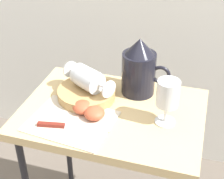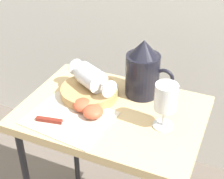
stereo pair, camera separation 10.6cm
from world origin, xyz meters
name	(u,v)px [view 1 (the left image)]	position (x,y,z in m)	size (l,w,h in m)	color
table	(112,126)	(0.00, 0.00, 0.60)	(0.60, 0.43, 0.67)	tan
linen_napkin	(71,121)	(-0.10, -0.10, 0.67)	(0.25, 0.21, 0.00)	beige
basket_tray	(86,94)	(-0.10, 0.04, 0.69)	(0.20, 0.20, 0.04)	tan
pitcher	(139,72)	(0.06, 0.13, 0.75)	(0.17, 0.12, 0.21)	black
wine_glass_upright	(168,96)	(0.18, -0.01, 0.77)	(0.07, 0.07, 0.15)	silver
wine_glass_tipped_near	(87,78)	(-0.11, 0.06, 0.74)	(0.17, 0.13, 0.07)	silver
wine_glass_tipped_far	(89,79)	(-0.10, 0.05, 0.74)	(0.16, 0.13, 0.08)	silver
apple_half_left	(83,107)	(-0.09, -0.04, 0.69)	(0.07, 0.07, 0.04)	#C15133
apple_half_right	(94,113)	(-0.04, -0.06, 0.69)	(0.07, 0.07, 0.04)	#C15133
knife	(62,126)	(-0.12, -0.13, 0.68)	(0.22, 0.06, 0.01)	silver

